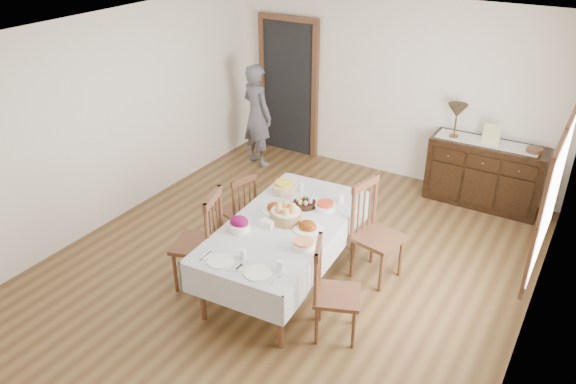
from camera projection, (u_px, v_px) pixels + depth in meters
The scene contains 26 objects.
ground at pixel (283, 270), 6.35m from camera, with size 6.00×6.00×0.00m, color brown.
room_shell at pixel (292, 119), 5.97m from camera, with size 5.02×6.02×2.65m.
dining_table at pixel (285, 231), 5.85m from camera, with size 1.23×2.22×0.74m.
chair_left_near at pixel (202, 240), 5.85m from camera, with size 0.59×0.59×1.12m.
chair_left_far at pixel (239, 208), 6.69m from camera, with size 0.46×0.46×0.90m.
chair_right_near at pixel (332, 290), 5.19m from camera, with size 0.55×0.55×1.01m.
chair_right_far at pixel (374, 231), 6.01m from camera, with size 0.55×0.55×1.12m.
sideboard at pixel (485, 174), 7.51m from camera, with size 1.49×0.54×0.89m.
person at pixel (257, 112), 8.51m from camera, with size 0.53×0.34×1.69m, color #575560.
bread_basket at pixel (286, 214), 5.82m from camera, with size 0.33×0.33×0.19m.
egg_basket at pixel (305, 203), 6.12m from camera, with size 0.26×0.26×0.10m.
ham_platter_a at pixel (275, 208), 6.03m from camera, with size 0.29×0.29×0.11m.
ham_platter_b at pixel (308, 227), 5.69m from camera, with size 0.30×0.30×0.11m.
beet_bowl at pixel (239, 224), 5.66m from camera, with size 0.22×0.22×0.16m.
carrot_bowl at pixel (325, 206), 6.05m from camera, with size 0.22×0.22×0.08m.
pineapple_bowl at pixel (284, 188), 6.39m from camera, with size 0.26×0.26×0.14m.
casserole_dish at pixel (304, 244), 5.39m from camera, with size 0.22×0.22×0.08m.
butter_dish at pixel (268, 223), 5.74m from camera, with size 0.15×0.10×0.07m.
setting_left at pixel (228, 258), 5.21m from camera, with size 0.43×0.31×0.10m.
setting_right at pixel (265, 270), 5.05m from camera, with size 0.43×0.31×0.10m.
glass_far_a at pixel (301, 187), 6.42m from camera, with size 0.06×0.06×0.10m.
glass_far_b at pixel (341, 198), 6.19m from camera, with size 0.07×0.07×0.09m.
runner at pixel (487, 142), 7.33m from camera, with size 1.30×0.35×0.01m.
table_lamp at pixel (457, 112), 7.33m from camera, with size 0.26×0.26×0.46m.
picture_frame at pixel (491, 135), 7.19m from camera, with size 0.22×0.08×0.28m.
deco_bowl at pixel (534, 150), 7.03m from camera, with size 0.20×0.20×0.06m.
Camera 1 is at (2.72, -4.43, 3.74)m, focal length 35.00 mm.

